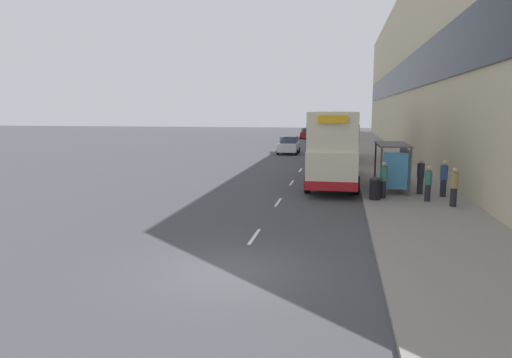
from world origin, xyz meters
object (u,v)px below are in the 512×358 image
pedestrian_4 (454,187)px  litter_bin (375,189)px  double_decker_bus_ahead (334,135)px  pedestrian_1 (383,180)px  car_1 (343,134)px  bus_shelter (396,158)px  car_0 (333,139)px  car_3 (307,133)px  pedestrian_2 (444,178)px  pedestrian_3 (421,176)px  car_2 (289,145)px  pedestrian_at_shelter (428,183)px  double_decker_bus_near (334,146)px

pedestrian_4 → litter_bin: 3.48m
double_decker_bus_ahead → pedestrian_1: bearing=-81.5°
car_1 → bus_shelter: bearing=-86.7°
bus_shelter → car_0: (-3.82, 32.01, -0.99)m
pedestrian_4 → car_3: bearing=101.3°
car_0 → pedestrian_2: pedestrian_2 is taller
pedestrian_2 → pedestrian_3: 1.15m
car_0 → pedestrian_3: pedestrian_3 is taller
car_0 → car_2: 11.47m
double_decker_bus_ahead → car_1: size_ratio=2.66×
car_3 → litter_bin: (6.99, -50.58, -0.18)m
car_0 → pedestrian_at_shelter: (5.00, -34.82, 0.10)m
double_decker_bus_near → litter_bin: bearing=-68.2°
pedestrian_at_shelter → pedestrian_3: bearing=90.7°
car_0 → pedestrian_2: 33.98m
pedestrian_3 → litter_bin: size_ratio=1.72×
double_decker_bus_near → car_3: double_decker_bus_near is taller
double_decker_bus_near → double_decker_bus_ahead: same height
double_decker_bus_near → car_2: double_decker_bus_near is taller
car_1 → pedestrian_4: (4.67, -49.02, 0.13)m
double_decker_bus_ahead → pedestrian_2: (5.62, -16.73, -1.23)m
pedestrian_at_shelter → litter_bin: 2.43m
double_decker_bus_ahead → litter_bin: (2.24, -18.14, -1.62)m
double_decker_bus_near → double_decker_bus_ahead: size_ratio=0.99×
car_3 → pedestrian_at_shelter: pedestrian_at_shelter is taller
car_0 → pedestrian_2: (5.97, -33.45, 0.17)m
double_decker_bus_ahead → car_2: (-4.64, 6.07, -1.41)m
car_0 → litter_bin: bearing=-85.7°
car_0 → litter_bin: 34.95m
pedestrian_at_shelter → pedestrian_1: (-1.99, 0.44, 0.06)m
car_2 → pedestrian_3: bearing=112.6°
car_2 → pedestrian_at_shelter: size_ratio=2.36×
bus_shelter → car_3: 48.45m
car_2 → litter_bin: bearing=105.9°
car_0 → pedestrian_2: size_ratio=2.29×
pedestrian_2 → pedestrian_3: size_ratio=0.99×
pedestrian_at_shelter → pedestrian_2: (0.98, 1.37, 0.07)m
pedestrian_4 → bus_shelter: bearing=118.5°
pedestrian_2 → car_0: bearing=100.1°
car_1 → pedestrian_3: bearing=-85.4°
car_1 → double_decker_bus_ahead: bearing=-91.7°
car_2 → pedestrian_1: (7.29, -23.74, 0.17)m
pedestrian_4 → pedestrian_2: bearing=88.4°
car_1 → pedestrian_1: bearing=-87.9°
double_decker_bus_ahead → car_3: 32.82m
pedestrian_1 → pedestrian_3: (1.96, 1.51, 0.02)m
car_0 → car_1: 13.21m
car_2 → double_decker_bus_ahead: bearing=127.4°
double_decker_bus_near → double_decker_bus_ahead: 12.95m
double_decker_bus_ahead → car_0: bearing=91.2°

